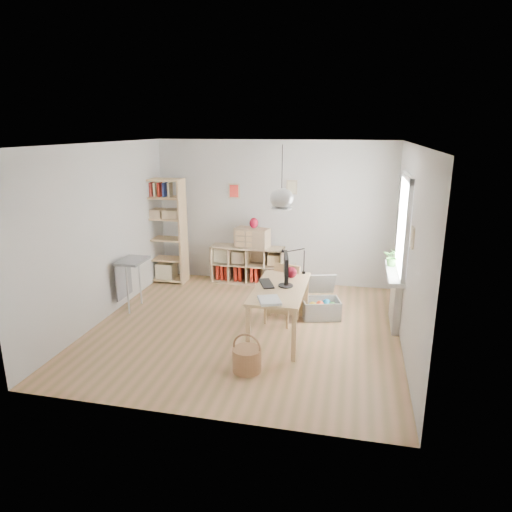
% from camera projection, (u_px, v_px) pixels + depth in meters
% --- Properties ---
extents(ground, '(4.50, 4.50, 0.00)m').
position_uv_depth(ground, '(245.00, 328.00, 6.88)').
color(ground, tan).
rests_on(ground, ground).
extents(room_shell, '(4.50, 4.50, 4.50)m').
position_uv_depth(room_shell, '(282.00, 198.00, 6.08)').
color(room_shell, silver).
rests_on(room_shell, ground).
extents(window_unit, '(0.07, 1.16, 1.46)m').
position_uv_depth(window_unit, '(405.00, 226.00, 6.56)').
color(window_unit, white).
rests_on(window_unit, ground).
extents(radiator, '(0.10, 0.80, 0.80)m').
position_uv_depth(radiator, '(395.00, 300.00, 6.88)').
color(radiator, silver).
rests_on(radiator, ground).
extents(windowsill, '(0.22, 1.20, 0.06)m').
position_uv_depth(windowsill, '(394.00, 273.00, 6.77)').
color(windowsill, white).
rests_on(windowsill, radiator).
extents(desk, '(0.70, 1.50, 0.75)m').
position_uv_depth(desk, '(280.00, 293.00, 6.44)').
color(desk, '#DFBF80').
rests_on(desk, ground).
extents(cube_shelf, '(1.40, 0.38, 0.72)m').
position_uv_depth(cube_shelf, '(247.00, 267.00, 8.85)').
color(cube_shelf, tan).
rests_on(cube_shelf, ground).
extents(tall_bookshelf, '(0.80, 0.38, 2.00)m').
position_uv_depth(tall_bookshelf, '(164.00, 227.00, 8.69)').
color(tall_bookshelf, '#DFBF80').
rests_on(tall_bookshelf, ground).
extents(side_table, '(0.40, 0.55, 0.85)m').
position_uv_depth(side_table, '(129.00, 270.00, 7.44)').
color(side_table, gray).
rests_on(side_table, ground).
extents(chair, '(0.53, 0.53, 0.88)m').
position_uv_depth(chair, '(283.00, 290.00, 7.00)').
color(chair, gray).
rests_on(chair, ground).
extents(wicker_basket, '(0.36, 0.36, 0.50)m').
position_uv_depth(wicker_basket, '(247.00, 359.00, 5.63)').
color(wicker_basket, '#9A6D45').
rests_on(wicker_basket, ground).
extents(storage_chest, '(0.74, 0.79, 0.62)m').
position_uv_depth(storage_chest, '(321.00, 304.00, 7.26)').
color(storage_chest, silver).
rests_on(storage_chest, ground).
extents(monitor, '(0.21, 0.53, 0.46)m').
position_uv_depth(monitor, '(286.00, 269.00, 6.37)').
color(monitor, black).
rests_on(monitor, desk).
extents(keyboard, '(0.30, 0.44, 0.02)m').
position_uv_depth(keyboard, '(266.00, 283.00, 6.52)').
color(keyboard, black).
rests_on(keyboard, desk).
extents(task_lamp, '(0.37, 0.14, 0.39)m').
position_uv_depth(task_lamp, '(292.00, 257.00, 6.91)').
color(task_lamp, black).
rests_on(task_lamp, desk).
extents(yarn_ball, '(0.17, 0.17, 0.17)m').
position_uv_depth(yarn_ball, '(291.00, 272.00, 6.78)').
color(yarn_ball, '#470913').
rests_on(yarn_ball, desk).
extents(paper_tray, '(0.37, 0.41, 0.03)m').
position_uv_depth(paper_tray, '(269.00, 300.00, 5.87)').
color(paper_tray, white).
rests_on(paper_tray, desk).
extents(drawer_chest, '(0.69, 0.42, 0.37)m').
position_uv_depth(drawer_chest, '(252.00, 238.00, 8.62)').
color(drawer_chest, tan).
rests_on(drawer_chest, cube_shelf).
extents(red_vase, '(0.17, 0.17, 0.20)m').
position_uv_depth(red_vase, '(254.00, 223.00, 8.54)').
color(red_vase, maroon).
rests_on(red_vase, drawer_chest).
extents(potted_plant, '(0.32, 0.30, 0.28)m').
position_uv_depth(potted_plant, '(393.00, 257.00, 6.97)').
color(potted_plant, '#37722B').
rests_on(potted_plant, windowsill).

